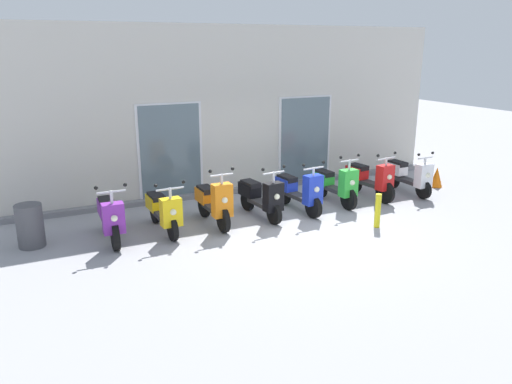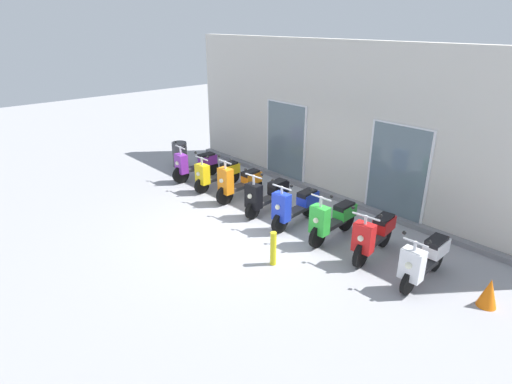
{
  "view_description": "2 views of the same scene",
  "coord_description": "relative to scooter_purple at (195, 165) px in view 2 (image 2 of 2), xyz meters",
  "views": [
    {
      "loc": [
        -4.94,
        -8.26,
        3.56
      ],
      "look_at": [
        -0.7,
        0.63,
        0.66
      ],
      "focal_mm": 35.19,
      "sensor_mm": 36.0,
      "label": 1
    },
    {
      "loc": [
        6.44,
        -5.66,
        4.44
      ],
      "look_at": [
        -0.18,
        0.29,
        0.79
      ],
      "focal_mm": 29.42,
      "sensor_mm": 36.0,
      "label": 2
    }
  ],
  "objects": [
    {
      "name": "scooter_white",
      "position": [
        7.22,
        0.01,
        0.02
      ],
      "size": [
        0.51,
        1.52,
        1.13
      ],
      "color": "black",
      "rests_on": "ground_plane"
    },
    {
      "name": "trash_bin",
      "position": [
        -1.37,
        0.32,
        -0.06
      ],
      "size": [
        0.48,
        0.48,
        0.8
      ],
      "primitive_type": "cylinder",
      "color": "#4C4C51",
      "rests_on": "ground_plane"
    },
    {
      "name": "curb_bollard",
      "position": [
        4.99,
        -1.6,
        -0.11
      ],
      "size": [
        0.12,
        0.12,
        0.7
      ],
      "primitive_type": "cylinder",
      "color": "yellow",
      "rests_on": "ground_plane"
    },
    {
      "name": "scooter_red",
      "position": [
        6.1,
        0.11,
        0.03
      ],
      "size": [
        0.62,
        1.57,
        1.2
      ],
      "color": "black",
      "rests_on": "ground_plane"
    },
    {
      "name": "ground_plane",
      "position": [
        3.59,
        -0.92,
        -0.46
      ],
      "size": [
        40.0,
        40.0,
        0.0
      ],
      "primitive_type": "plane",
      "color": "#939399"
    },
    {
      "name": "scooter_purple",
      "position": [
        0.0,
        0.0,
        0.0
      ],
      "size": [
        0.57,
        1.56,
        1.22
      ],
      "color": "black",
      "rests_on": "ground_plane"
    },
    {
      "name": "storefront_facade",
      "position": [
        3.59,
        2.16,
        1.49
      ],
      "size": [
        11.26,
        0.5,
        4.03
      ],
      "color": "beige",
      "rests_on": "ground_plane"
    },
    {
      "name": "scooter_orange",
      "position": [
        2.06,
        -0.03,
        0.03
      ],
      "size": [
        0.54,
        1.55,
        1.29
      ],
      "color": "black",
      "rests_on": "ground_plane"
    },
    {
      "name": "scooter_green",
      "position": [
        5.09,
        0.08,
        0.02
      ],
      "size": [
        0.56,
        1.58,
        1.26
      ],
      "color": "black",
      "rests_on": "ground_plane"
    },
    {
      "name": "scooter_black",
      "position": [
        3.13,
        -0.03,
        0.01
      ],
      "size": [
        0.58,
        1.52,
        1.22
      ],
      "color": "black",
      "rests_on": "ground_plane"
    },
    {
      "name": "scooter_yellow",
      "position": [
        1.02,
        0.04,
        -0.02
      ],
      "size": [
        0.6,
        1.58,
        1.14
      ],
      "color": "black",
      "rests_on": "ground_plane"
    },
    {
      "name": "traffic_cone",
      "position": [
        8.31,
        0.16,
        -0.2
      ],
      "size": [
        0.32,
        0.32,
        0.52
      ],
      "primitive_type": "cone",
      "color": "orange",
      "rests_on": "ground_plane"
    },
    {
      "name": "scooter_blue",
      "position": [
        4.07,
        -0.02,
        0.01
      ],
      "size": [
        0.58,
        1.61,
        1.22
      ],
      "color": "black",
      "rests_on": "ground_plane"
    }
  ]
}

